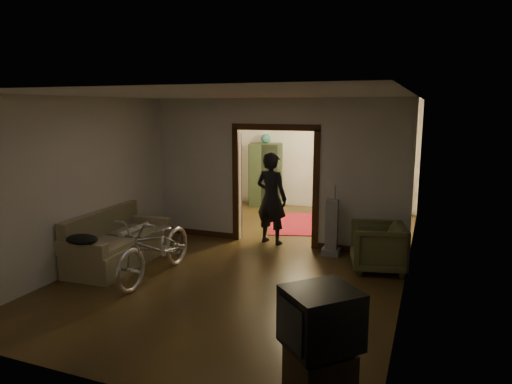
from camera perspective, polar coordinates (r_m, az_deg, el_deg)
The scene contains 24 objects.
floor at distance 8.36m, azimuth 0.75°, elevation -7.76°, with size 5.00×8.50×0.01m, color #352511.
ceiling at distance 7.94m, azimuth 0.80°, elevation 11.80°, with size 5.00×8.50×0.01m, color white.
wall_back at distance 12.07m, azimuth 7.89°, elevation 4.61°, with size 5.00×0.02×2.80m, color beige.
wall_left at distance 9.20m, azimuth -13.98°, elevation 2.57°, with size 0.02×8.50×2.80m, color beige.
wall_right at distance 7.54m, azimuth 18.87°, elevation 0.62°, with size 0.02×8.50×2.80m, color beige.
partition_wall at distance 8.73m, azimuth 2.51°, elevation 2.46°, with size 5.00×0.14×2.80m, color beige.
door_casing at distance 8.78m, azimuth 2.49°, elevation 0.52°, with size 1.74×0.20×2.32m, color #351C0C.
far_window at distance 11.88m, azimuth 11.16°, elevation 5.14°, with size 0.98×0.06×1.28m, color black.
chandelier at distance 10.32m, azimuth 5.72°, elevation 8.95°, with size 0.24×0.24×0.24m, color #FFE0A5.
light_switch at distance 8.41m, azimuth 9.12°, elevation 0.99°, with size 0.08×0.01×0.12m, color silver.
sofa at distance 8.09m, azimuth -16.77°, elevation -5.53°, with size 0.88×1.95×0.90m, color #726B4C.
rolled_paper at distance 8.24m, azimuth -14.97°, elevation -4.56°, with size 0.10×0.10×0.78m, color beige.
jacket at distance 7.33m, azimuth -20.93°, elevation -5.55°, with size 0.51×0.38×0.15m, color black.
bicycle at distance 7.28m, azimuth -12.41°, elevation -6.63°, with size 0.67×1.93×1.01m, color silver.
armchair at distance 7.72m, azimuth 14.99°, elevation -6.64°, with size 0.83×0.86×0.78m, color brown.
tv_stand at distance 4.48m, azimuth 7.94°, elevation -21.71°, with size 0.52×0.47×0.47m, color black.
crt_tv at distance 4.22m, azimuth 8.13°, elevation -15.32°, with size 0.61×0.55×0.53m, color black.
vacuum at distance 8.27m, azimuth 9.45°, elevation -4.39°, with size 0.31×0.25×1.03m, color gray.
person at distance 8.81m, azimuth 1.94°, elevation -0.78°, with size 0.65×0.43×1.79m, color black.
oriental_rug at distance 10.51m, azimuth 6.08°, elevation -3.95°, with size 1.56×2.05×0.02m, color maroon.
locker at distance 12.23m, azimuth 1.24°, elevation 2.16°, with size 0.85×0.47×1.69m, color #2A3A23.
globe at distance 12.12m, azimuth 1.26°, elevation 7.29°, with size 0.25×0.25×0.25m, color #1E5972.
desk at distance 11.47m, azimuth 12.25°, elevation -0.94°, with size 1.06×0.59×0.78m, color black.
desk_chair at distance 11.26m, azimuth 10.12°, elevation -0.80°, with size 0.40×0.40×0.89m, color black.
Camera 1 is at (2.78, -7.44, 2.62)m, focal length 32.00 mm.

